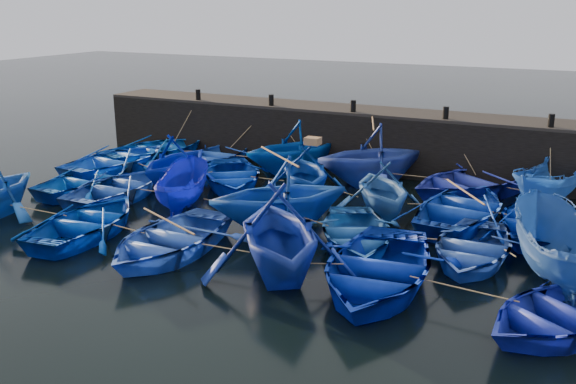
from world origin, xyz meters
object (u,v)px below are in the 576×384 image
at_px(boat_0, 158,149).
at_px(wooden_crate, 313,141).
at_px(boat_8, 231,175).
at_px(boat_13, 88,180).

relative_size(boat_0, wooden_crate, 9.78).
bearing_deg(boat_8, wooden_crate, -34.06).
height_order(boat_0, wooden_crate, wooden_crate).
height_order(boat_8, boat_13, boat_8).
bearing_deg(boat_13, boat_0, -78.73).
bearing_deg(boat_13, wooden_crate, -155.81).
bearing_deg(wooden_crate, boat_13, -160.14).
bearing_deg(boat_0, boat_8, 176.52).
bearing_deg(boat_8, boat_0, 121.92).
bearing_deg(wooden_crate, boat_0, 165.40).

